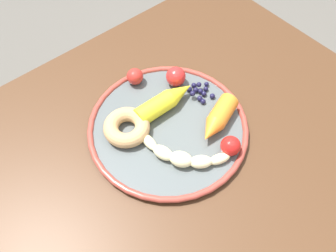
{
  "coord_description": "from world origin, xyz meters",
  "views": [
    {
      "loc": [
        0.21,
        0.25,
        1.31
      ],
      "look_at": [
        -0.03,
        -0.03,
        0.75
      ],
      "focal_mm": 35.6,
      "sensor_mm": 36.0,
      "label": 1
    }
  ],
  "objects_px": {
    "plate": "(168,127)",
    "blueberry_pile": "(200,92)",
    "tomato_near": "(135,76)",
    "tomato_mid": "(231,146)",
    "carrot_yellow": "(165,101)",
    "tomato_far": "(176,77)",
    "dining_table": "(169,172)",
    "carrot_orange": "(218,119)",
    "banana": "(182,156)",
    "donut": "(127,127)"
  },
  "relations": [
    {
      "from": "plate",
      "to": "blueberry_pile",
      "type": "distance_m",
      "value": 0.11
    },
    {
      "from": "tomato_near",
      "to": "tomato_mid",
      "type": "bearing_deg",
      "value": 97.23
    },
    {
      "from": "carrot_yellow",
      "to": "tomato_far",
      "type": "bearing_deg",
      "value": -148.73
    },
    {
      "from": "plate",
      "to": "blueberry_pile",
      "type": "bearing_deg",
      "value": -169.23
    },
    {
      "from": "tomato_near",
      "to": "carrot_yellow",
      "type": "bearing_deg",
      "value": 93.53
    },
    {
      "from": "blueberry_pile",
      "to": "tomato_mid",
      "type": "bearing_deg",
      "value": 69.26
    },
    {
      "from": "dining_table",
      "to": "carrot_orange",
      "type": "bearing_deg",
      "value": 165.05
    },
    {
      "from": "dining_table",
      "to": "carrot_yellow",
      "type": "xyz_separation_m",
      "value": [
        -0.05,
        -0.07,
        0.14
      ]
    },
    {
      "from": "dining_table",
      "to": "carrot_yellow",
      "type": "distance_m",
      "value": 0.17
    },
    {
      "from": "tomato_near",
      "to": "tomato_far",
      "type": "relative_size",
      "value": 0.85
    },
    {
      "from": "banana",
      "to": "blueberry_pile",
      "type": "relative_size",
      "value": 2.57
    },
    {
      "from": "blueberry_pile",
      "to": "tomato_far",
      "type": "relative_size",
      "value": 1.38
    },
    {
      "from": "donut",
      "to": "tomato_far",
      "type": "height_order",
      "value": "tomato_far"
    },
    {
      "from": "dining_table",
      "to": "donut",
      "type": "bearing_deg",
      "value": -59.99
    },
    {
      "from": "blueberry_pile",
      "to": "tomato_near",
      "type": "xyz_separation_m",
      "value": [
        0.08,
        -0.11,
        0.01
      ]
    },
    {
      "from": "carrot_yellow",
      "to": "blueberry_pile",
      "type": "relative_size",
      "value": 2.33
    },
    {
      "from": "donut",
      "to": "blueberry_pile",
      "type": "height_order",
      "value": "donut"
    },
    {
      "from": "donut",
      "to": "tomato_near",
      "type": "xyz_separation_m",
      "value": [
        -0.09,
        -0.09,
        0.0
      ]
    },
    {
      "from": "dining_table",
      "to": "blueberry_pile",
      "type": "distance_m",
      "value": 0.19
    },
    {
      "from": "carrot_yellow",
      "to": "donut",
      "type": "distance_m",
      "value": 0.1
    },
    {
      "from": "plate",
      "to": "banana",
      "type": "relative_size",
      "value": 2.14
    },
    {
      "from": "donut",
      "to": "banana",
      "type": "bearing_deg",
      "value": 109.56
    },
    {
      "from": "carrot_orange",
      "to": "dining_table",
      "type": "bearing_deg",
      "value": -14.95
    },
    {
      "from": "carrot_yellow",
      "to": "blueberry_pile",
      "type": "xyz_separation_m",
      "value": [
        -0.08,
        0.02,
        -0.01
      ]
    },
    {
      "from": "dining_table",
      "to": "plate",
      "type": "xyz_separation_m",
      "value": [
        -0.03,
        -0.03,
        0.12
      ]
    },
    {
      "from": "dining_table",
      "to": "banana",
      "type": "relative_size",
      "value": 6.3
    },
    {
      "from": "blueberry_pile",
      "to": "donut",
      "type": "bearing_deg",
      "value": -7.26
    },
    {
      "from": "carrot_yellow",
      "to": "dining_table",
      "type": "bearing_deg",
      "value": 54.41
    },
    {
      "from": "carrot_yellow",
      "to": "tomato_mid",
      "type": "relative_size",
      "value": 3.55
    },
    {
      "from": "banana",
      "to": "tomato_near",
      "type": "xyz_separation_m",
      "value": [
        -0.05,
        -0.21,
        0.01
      ]
    },
    {
      "from": "dining_table",
      "to": "tomato_near",
      "type": "distance_m",
      "value": 0.22
    },
    {
      "from": "plate",
      "to": "carrot_yellow",
      "type": "bearing_deg",
      "value": -123.33
    },
    {
      "from": "donut",
      "to": "tomato_far",
      "type": "xyz_separation_m",
      "value": [
        -0.15,
        -0.03,
        0.01
      ]
    },
    {
      "from": "dining_table",
      "to": "tomato_far",
      "type": "bearing_deg",
      "value": -135.68
    },
    {
      "from": "plate",
      "to": "blueberry_pile",
      "type": "height_order",
      "value": "blueberry_pile"
    },
    {
      "from": "carrot_yellow",
      "to": "donut",
      "type": "height_order",
      "value": "carrot_yellow"
    },
    {
      "from": "carrot_orange",
      "to": "tomato_near",
      "type": "distance_m",
      "value": 0.2
    },
    {
      "from": "plate",
      "to": "tomato_mid",
      "type": "relative_size",
      "value": 8.38
    },
    {
      "from": "dining_table",
      "to": "tomato_far",
      "type": "height_order",
      "value": "tomato_far"
    },
    {
      "from": "dining_table",
      "to": "tomato_mid",
      "type": "xyz_separation_m",
      "value": [
        -0.08,
        0.09,
        0.14
      ]
    },
    {
      "from": "plate",
      "to": "carrot_orange",
      "type": "relative_size",
      "value": 2.75
    },
    {
      "from": "plate",
      "to": "donut",
      "type": "xyz_separation_m",
      "value": [
        0.07,
        -0.04,
        0.02
      ]
    },
    {
      "from": "dining_table",
      "to": "plate",
      "type": "distance_m",
      "value": 0.13
    },
    {
      "from": "tomato_near",
      "to": "tomato_far",
      "type": "height_order",
      "value": "tomato_far"
    },
    {
      "from": "tomato_mid",
      "to": "blueberry_pile",
      "type": "bearing_deg",
      "value": -110.74
    },
    {
      "from": "banana",
      "to": "tomato_mid",
      "type": "relative_size",
      "value": 3.91
    },
    {
      "from": "blueberry_pile",
      "to": "carrot_orange",
      "type": "bearing_deg",
      "value": 70.54
    },
    {
      "from": "carrot_orange",
      "to": "tomato_near",
      "type": "height_order",
      "value": "carrot_orange"
    },
    {
      "from": "donut",
      "to": "tomato_mid",
      "type": "relative_size",
      "value": 2.38
    },
    {
      "from": "tomato_far",
      "to": "donut",
      "type": "bearing_deg",
      "value": 12.22
    }
  ]
}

